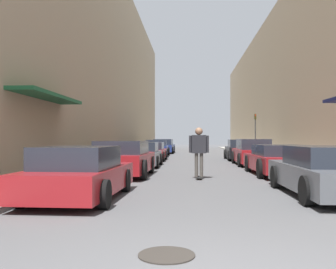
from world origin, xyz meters
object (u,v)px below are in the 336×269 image
Objects in this scene: parked_car_right_0 at (326,172)px; skateboarder at (199,147)px; parked_car_left_3 at (151,152)px; traffic_light at (255,129)px; parked_car_right_2 at (253,153)px; parked_car_right_1 at (278,160)px; parked_car_left_4 at (157,148)px; parked_car_left_1 at (123,159)px; parked_car_left_0 at (79,174)px; parked_car_right_3 at (241,150)px; parked_car_left_2 at (142,155)px; manhole_cover at (167,255)px; parked_car_left_5 at (163,146)px.

parked_car_right_0 is 4.83m from skateboarder.
traffic_light reaches higher than parked_car_left_3.
parked_car_right_0 is 10.57m from parked_car_right_2.
parked_car_left_3 is 10.89m from parked_car_right_1.
parked_car_right_2 is at bearing 66.36° from skateboarder.
parked_car_right_0 is (5.97, -20.18, -0.03)m from parked_car_left_4.
parked_car_left_1 is 0.99× the size of parked_car_left_3.
parked_car_left_0 is 15.27m from parked_car_left_3.
parked_car_right_3 is at bearing 89.23° from parked_car_right_2.
parked_car_left_1 reaches higher than parked_car_left_2.
parked_car_left_0 reaches higher than parked_car_left_2.
parked_car_right_2 is (-0.03, 10.57, 0.07)m from parked_car_right_0.
manhole_cover is (-3.73, -10.22, -0.58)m from parked_car_right_1.
parked_car_right_3 is at bearing 61.72° from parked_car_left_1.
parked_car_right_2 reaches higher than parked_car_right_0.
parked_car_left_2 is 0.96× the size of parked_car_right_3.
parked_car_left_3 is at bearing 104.55° from skateboarder.
traffic_light reaches higher than parked_car_left_2.
parked_car_left_4 is 1.00× the size of parked_car_left_5.
skateboarder is at bearing -105.62° from traffic_light.
parked_car_right_3 is 6.08× the size of manhole_cover.
skateboarder is (-3.13, -1.63, 0.53)m from parked_car_right_1.
parked_car_right_0 is 1.38× the size of traffic_light.
parked_car_right_1 is 5.23m from parked_car_right_2.
parked_car_right_1 is (5.93, -9.14, 0.02)m from parked_car_left_3.
skateboarder reaches higher than parked_car_left_0.
parked_car_left_1 is at bearing 89.19° from parked_car_left_0.
parked_car_left_1 is 0.99× the size of parked_car_left_2.
parked_car_right_0 is (5.83, -14.49, 0.03)m from parked_car_left_3.
skateboarder reaches higher than parked_car_right_1.
parked_car_left_0 is 0.88× the size of parked_car_right_0.
parked_car_left_1 is 21.60m from parked_car_left_5.
parked_car_left_2 is 15.05m from traffic_light.
skateboarder is 2.59× the size of manhole_cover.
parked_car_left_4 reaches higher than manhole_cover.
parked_car_left_2 is 7.17m from parked_car_right_1.
parked_car_left_0 is 5.84× the size of manhole_cover.
parked_car_right_1 is 6.53× the size of manhole_cover.
parked_car_left_5 is 31.04m from manhole_cover.
parked_car_left_0 reaches higher than parked_car_left_3.
parked_car_left_4 is 8.48m from traffic_light.
parked_car_left_4 is at bearing 106.48° from parked_car_right_0.
parked_car_right_1 is at bearing 8.30° from parked_car_left_1.
parked_car_left_2 is 0.88× the size of parked_car_right_0.
parked_car_right_1 is 1.08× the size of parked_car_right_2.
parked_car_left_5 is at bearing 97.20° from skateboarder.
parked_car_right_3 is at bearing 75.35° from skateboarder.
parked_car_right_0 is at bearing -73.52° from parked_car_left_4.
parked_car_left_4 is 1.12× the size of parked_car_right_2.
parked_car_left_1 is 6.03m from parked_car_right_1.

